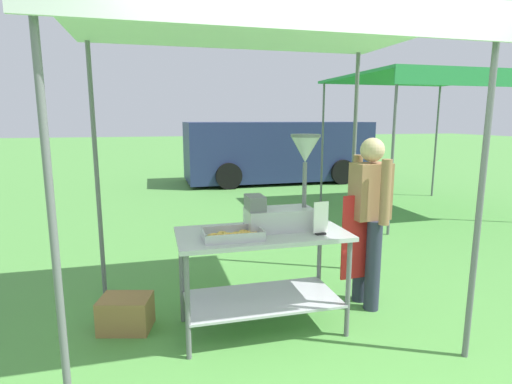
{
  "coord_description": "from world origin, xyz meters",
  "views": [
    {
      "loc": [
        -1.05,
        -1.83,
        1.78
      ],
      "look_at": [
        -0.21,
        1.47,
        1.16
      ],
      "focal_mm": 28.31,
      "sensor_mm": 36.0,
      "label": 1
    }
  ],
  "objects_px": {
    "vendor": "(369,214)",
    "van_navy": "(276,151)",
    "donut_cart": "(262,258)",
    "donut_tray": "(232,236)",
    "supply_crate": "(126,313)",
    "stall_canopy": "(259,33)",
    "neighbour_tent": "(425,81)",
    "donut_fryer": "(285,197)",
    "menu_sign": "(321,220)"
  },
  "relations": [
    {
      "from": "menu_sign",
      "to": "stall_canopy",
      "type": "bearing_deg",
      "value": 146.42
    },
    {
      "from": "stall_canopy",
      "to": "supply_crate",
      "type": "xyz_separation_m",
      "value": [
        -1.13,
        0.17,
        -2.29
      ]
    },
    {
      "from": "van_navy",
      "to": "donut_tray",
      "type": "bearing_deg",
      "value": -109.58
    },
    {
      "from": "donut_tray",
      "to": "menu_sign",
      "type": "relative_size",
      "value": 1.72
    },
    {
      "from": "stall_canopy",
      "to": "donut_cart",
      "type": "height_order",
      "value": "stall_canopy"
    },
    {
      "from": "donut_fryer",
      "to": "van_navy",
      "type": "xyz_separation_m",
      "value": [
        2.38,
        7.89,
        -0.26
      ]
    },
    {
      "from": "donut_tray",
      "to": "van_navy",
      "type": "bearing_deg",
      "value": 70.42
    },
    {
      "from": "menu_sign",
      "to": "donut_cart",
      "type": "bearing_deg",
      "value": 156.38
    },
    {
      "from": "stall_canopy",
      "to": "donut_fryer",
      "type": "relative_size",
      "value": 3.74
    },
    {
      "from": "menu_sign",
      "to": "vendor",
      "type": "distance_m",
      "value": 0.75
    },
    {
      "from": "donut_cart",
      "to": "menu_sign",
      "type": "height_order",
      "value": "menu_sign"
    },
    {
      "from": "donut_cart",
      "to": "supply_crate",
      "type": "xyz_separation_m",
      "value": [
        -1.13,
        0.27,
        -0.49
      ]
    },
    {
      "from": "donut_fryer",
      "to": "stall_canopy",
      "type": "bearing_deg",
      "value": 164.3
    },
    {
      "from": "neighbour_tent",
      "to": "donut_cart",
      "type": "bearing_deg",
      "value": -139.08
    },
    {
      "from": "van_navy",
      "to": "neighbour_tent",
      "type": "height_order",
      "value": "neighbour_tent"
    },
    {
      "from": "donut_cart",
      "to": "menu_sign",
      "type": "bearing_deg",
      "value": -23.62
    },
    {
      "from": "donut_tray",
      "to": "neighbour_tent",
      "type": "distance_m",
      "value": 5.88
    },
    {
      "from": "donut_tray",
      "to": "donut_cart",
      "type": "bearing_deg",
      "value": 24.16
    },
    {
      "from": "vendor",
      "to": "van_navy",
      "type": "bearing_deg",
      "value": 79.0
    },
    {
      "from": "menu_sign",
      "to": "supply_crate",
      "type": "bearing_deg",
      "value": 163.58
    },
    {
      "from": "stall_canopy",
      "to": "neighbour_tent",
      "type": "xyz_separation_m",
      "value": [
        4.06,
        3.42,
        0.03
      ]
    },
    {
      "from": "donut_cart",
      "to": "van_navy",
      "type": "xyz_separation_m",
      "value": [
        2.59,
        7.93,
        0.24
      ]
    },
    {
      "from": "supply_crate",
      "to": "stall_canopy",
      "type": "bearing_deg",
      "value": -8.62
    },
    {
      "from": "donut_cart",
      "to": "donut_fryer",
      "type": "distance_m",
      "value": 0.54
    },
    {
      "from": "donut_cart",
      "to": "donut_tray",
      "type": "distance_m",
      "value": 0.39
    },
    {
      "from": "stall_canopy",
      "to": "menu_sign",
      "type": "distance_m",
      "value": 1.55
    },
    {
      "from": "donut_fryer",
      "to": "neighbour_tent",
      "type": "xyz_separation_m",
      "value": [
        3.85,
        3.48,
        1.33
      ]
    },
    {
      "from": "donut_cart",
      "to": "vendor",
      "type": "distance_m",
      "value": 1.13
    },
    {
      "from": "vendor",
      "to": "donut_fryer",
      "type": "bearing_deg",
      "value": -170.46
    },
    {
      "from": "donut_cart",
      "to": "neighbour_tent",
      "type": "relative_size",
      "value": 0.46
    },
    {
      "from": "menu_sign",
      "to": "supply_crate",
      "type": "distance_m",
      "value": 1.83
    },
    {
      "from": "vendor",
      "to": "neighbour_tent",
      "type": "distance_m",
      "value": 4.73
    },
    {
      "from": "vendor",
      "to": "van_navy",
      "type": "height_order",
      "value": "van_navy"
    },
    {
      "from": "donut_tray",
      "to": "donut_fryer",
      "type": "bearing_deg",
      "value": 18.7
    },
    {
      "from": "van_navy",
      "to": "neighbour_tent",
      "type": "bearing_deg",
      "value": -71.52
    },
    {
      "from": "menu_sign",
      "to": "neighbour_tent",
      "type": "height_order",
      "value": "neighbour_tent"
    },
    {
      "from": "vendor",
      "to": "neighbour_tent",
      "type": "height_order",
      "value": "neighbour_tent"
    },
    {
      "from": "menu_sign",
      "to": "supply_crate",
      "type": "relative_size",
      "value": 0.56
    },
    {
      "from": "donut_cart",
      "to": "van_navy",
      "type": "height_order",
      "value": "van_navy"
    },
    {
      "from": "stall_canopy",
      "to": "donut_cart",
      "type": "bearing_deg",
      "value": -90.0
    },
    {
      "from": "donut_fryer",
      "to": "supply_crate",
      "type": "relative_size",
      "value": 1.65
    },
    {
      "from": "van_navy",
      "to": "vendor",
      "type": "bearing_deg",
      "value": -101.0
    },
    {
      "from": "stall_canopy",
      "to": "menu_sign",
      "type": "relative_size",
      "value": 11.04
    },
    {
      "from": "donut_tray",
      "to": "supply_crate",
      "type": "distance_m",
      "value": 1.19
    },
    {
      "from": "donut_cart",
      "to": "supply_crate",
      "type": "height_order",
      "value": "donut_cart"
    },
    {
      "from": "donut_fryer",
      "to": "neighbour_tent",
      "type": "distance_m",
      "value": 5.36
    },
    {
      "from": "vendor",
      "to": "van_navy",
      "type": "relative_size",
      "value": 0.31
    },
    {
      "from": "stall_canopy",
      "to": "vendor",
      "type": "xyz_separation_m",
      "value": [
        1.08,
        0.09,
        -1.53
      ]
    },
    {
      "from": "donut_cart",
      "to": "menu_sign",
      "type": "relative_size",
      "value": 5.18
    },
    {
      "from": "stall_canopy",
      "to": "vendor",
      "type": "relative_size",
      "value": 1.85
    }
  ]
}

